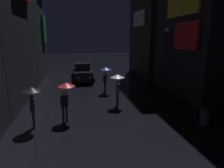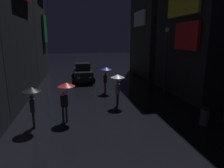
% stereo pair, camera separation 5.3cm
% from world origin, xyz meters
% --- Properties ---
extents(pedestrian_near_crossing_clear, '(0.90, 0.90, 2.12)m').
position_xyz_m(pedestrian_near_crossing_clear, '(0.55, 10.75, 1.67)').
color(pedestrian_near_crossing_clear, '#38332D').
rests_on(pedestrian_near_crossing_clear, ground).
extents(pedestrian_midstreet_left_red, '(0.90, 0.90, 2.12)m').
position_xyz_m(pedestrian_midstreet_left_red, '(-2.64, 8.81, 1.67)').
color(pedestrian_midstreet_left_red, '#2D2D38').
rests_on(pedestrian_midstreet_left_red, ground).
extents(pedestrian_foreground_left_black, '(0.90, 0.90, 2.12)m').
position_xyz_m(pedestrian_foreground_left_black, '(-4.19, 8.21, 1.67)').
color(pedestrian_foreground_left_black, '#38332D').
rests_on(pedestrian_foreground_left_black, ground).
extents(pedestrian_far_right_blue, '(0.90, 0.90, 2.12)m').
position_xyz_m(pedestrian_far_right_blue, '(0.33, 14.13, 1.67)').
color(pedestrian_far_right_blue, '#38332D').
rests_on(pedestrian_far_right_blue, ground).
extents(car_distant, '(2.38, 4.21, 1.92)m').
position_xyz_m(car_distant, '(-1.33, 19.03, 0.93)').
color(car_distant, black).
rests_on(car_distant, ground).
extents(streetlamp_right_far, '(0.36, 0.36, 5.19)m').
position_xyz_m(streetlamp_right_far, '(5.00, 13.28, 3.27)').
color(streetlamp_right_far, '#2D2D33').
rests_on(streetlamp_right_far, ground).
extents(trash_bin, '(0.46, 0.46, 0.93)m').
position_xyz_m(trash_bin, '(4.30, 7.02, 0.47)').
color(trash_bin, '#3F3F47').
rests_on(trash_bin, ground).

